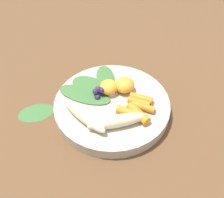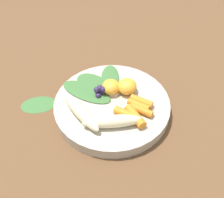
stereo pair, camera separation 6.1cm
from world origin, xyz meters
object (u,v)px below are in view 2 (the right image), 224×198
object	(u,v)px
bowl	(112,106)
banana_peeled_right	(81,112)
kale_leaf_stray	(38,104)
orange_segment_near	(111,87)
banana_peeled_left	(113,121)

from	to	relation	value
bowl	banana_peeled_right	distance (m)	0.08
banana_peeled_right	kale_leaf_stray	bearing A→B (deg)	-155.62
orange_segment_near	kale_leaf_stray	bearing A→B (deg)	-110.07
bowl	banana_peeled_right	xyz separation A→B (m)	(0.01, -0.08, 0.03)
orange_segment_near	kale_leaf_stray	distance (m)	0.18
bowl	kale_leaf_stray	xyz separation A→B (m)	(-0.09, -0.15, -0.01)
banana_peeled_right	banana_peeled_left	bearing A→B (deg)	31.72
bowl	banana_peeled_right	world-z (taller)	banana_peeled_right
bowl	banana_peeled_right	size ratio (longest dim) A/B	2.07
bowl	banana_peeled_left	size ratio (longest dim) A/B	2.07
banana_peeled_right	orange_segment_near	distance (m)	0.10
banana_peeled_left	banana_peeled_right	bearing A→B (deg)	154.12
orange_segment_near	bowl	bearing A→B (deg)	-21.50
bowl	orange_segment_near	bearing A→B (deg)	158.50
banana_peeled_left	kale_leaf_stray	xyz separation A→B (m)	(-0.15, -0.12, -0.04)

